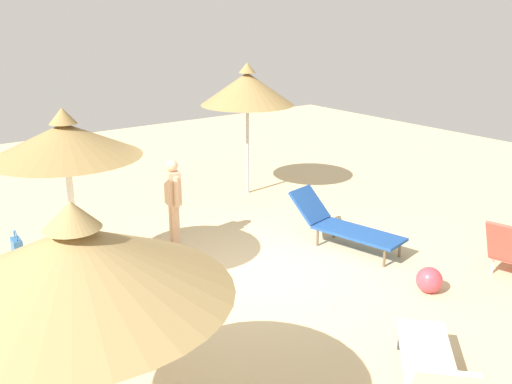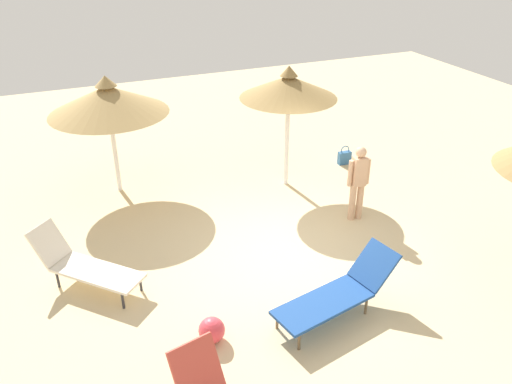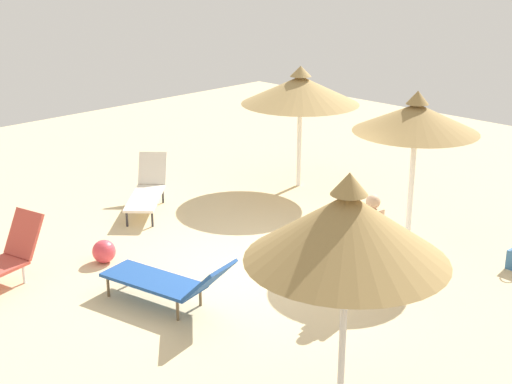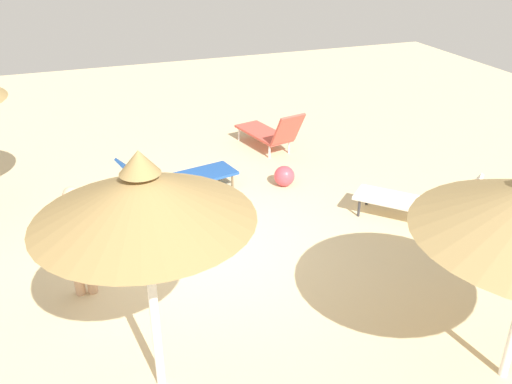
# 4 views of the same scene
# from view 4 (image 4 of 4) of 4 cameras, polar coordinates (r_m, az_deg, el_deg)

# --- Properties ---
(ground) EXTENTS (24.00, 24.00, 0.10)m
(ground) POSITION_cam_4_polar(r_m,az_deg,el_deg) (8.49, -5.39, -6.25)
(ground) COLOR beige
(parasol_umbrella_front) EXTENTS (2.07, 2.07, 2.72)m
(parasol_umbrella_front) POSITION_cam_4_polar(r_m,az_deg,el_deg) (5.10, -11.55, -0.48)
(parasol_umbrella_front) COLOR white
(parasol_umbrella_front) RESTS_ON ground
(lounge_chair_near_right) EXTENTS (1.03, 2.16, 0.88)m
(lounge_chair_near_right) POSITION_cam_4_polar(r_m,az_deg,el_deg) (9.87, -8.10, 1.56)
(lounge_chair_near_right) COLOR #1E478C
(lounge_chair_near_right) RESTS_ON ground
(lounge_chair_far_left) EXTENTS (1.89, 0.98, 1.01)m
(lounge_chair_far_left) POSITION_cam_4_polar(r_m,az_deg,el_deg) (11.80, 1.55, 6.16)
(lounge_chair_far_left) COLOR #CC4C3F
(lounge_chair_far_left) RESTS_ON ground
(lounge_chair_near_left) EXTENTS (1.77, 1.72, 0.95)m
(lounge_chair_near_left) POSITION_cam_4_polar(r_m,az_deg,el_deg) (9.35, 16.46, -0.76)
(lounge_chair_near_left) COLOR silver
(lounge_chair_near_left) RESTS_ON ground
(person_standing_edge) EXTENTS (0.25, 0.45, 1.57)m
(person_standing_edge) POSITION_cam_4_polar(r_m,az_deg,el_deg) (7.43, -17.78, -4.31)
(person_standing_edge) COLOR tan
(person_standing_edge) RESTS_ON ground
(beach_ball) EXTENTS (0.38, 0.38, 0.38)m
(beach_ball) POSITION_cam_4_polar(r_m,az_deg,el_deg) (10.33, 2.92, 1.64)
(beach_ball) COLOR #D83F4C
(beach_ball) RESTS_ON ground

